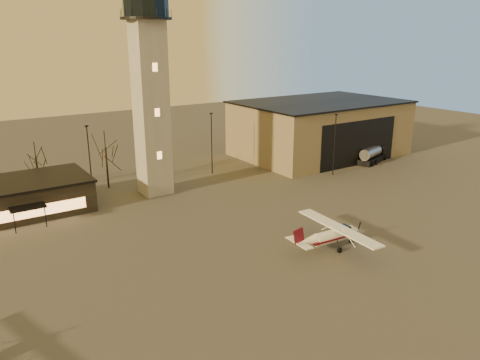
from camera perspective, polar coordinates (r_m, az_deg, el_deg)
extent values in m
plane|color=#3C3937|center=(45.91, 5.61, -11.41)|extent=(220.00, 220.00, 0.00)
cube|color=gray|center=(66.94, -10.76, 8.31)|extent=(4.00, 4.00, 24.00)
cylinder|color=black|center=(66.26, -11.37, 18.74)|extent=(6.80, 6.80, 0.30)
cylinder|color=black|center=(66.35, -11.47, 20.34)|extent=(6.00, 6.00, 3.40)
cube|color=#7E6E52|center=(91.35, 9.67, 6.18)|extent=(30.00, 20.00, 10.00)
cube|color=black|center=(90.54, 9.83, 9.38)|extent=(30.60, 20.60, 0.30)
cube|color=black|center=(84.73, 14.29, 4.36)|extent=(18.00, 0.10, 8.00)
cube|color=black|center=(60.55, -24.48, -3.06)|extent=(4.00, 2.00, 0.20)
cylinder|color=black|center=(69.40, -17.83, 2.18)|extent=(0.16, 0.16, 10.00)
cube|color=black|center=(68.35, -18.21, 6.27)|extent=(0.50, 0.25, 0.18)
cylinder|color=black|center=(77.07, -3.47, 4.40)|extent=(0.16, 0.16, 10.00)
cube|color=black|center=(76.13, -3.54, 8.11)|extent=(0.50, 0.25, 0.18)
cylinder|color=black|center=(77.47, 11.44, 4.16)|extent=(0.16, 0.16, 10.00)
cube|color=black|center=(76.54, 11.66, 7.84)|extent=(0.50, 0.25, 0.18)
cylinder|color=black|center=(74.39, -23.42, 0.65)|extent=(0.28, 0.28, 5.25)
cylinder|color=black|center=(72.56, -15.90, 1.41)|extent=(0.28, 0.28, 6.16)
cylinder|color=black|center=(77.59, -10.04, 2.34)|extent=(0.28, 0.28, 4.97)
cylinder|color=white|center=(51.59, 11.39, -6.68)|extent=(5.06, 1.74, 1.41)
cone|color=white|center=(53.45, 13.76, -5.99)|extent=(1.06, 1.40, 1.34)
cone|color=white|center=(49.33, 8.15, -7.44)|extent=(2.67, 1.36, 1.19)
cube|color=black|center=(52.08, 12.32, -5.93)|extent=(1.70, 1.24, 0.76)
cube|color=#570C1B|center=(51.47, 11.20, -6.79)|extent=(5.92, 1.84, 0.24)
cube|color=white|center=(51.60, 11.90, -5.69)|extent=(2.42, 11.98, 0.15)
cube|color=white|center=(48.73, 7.25, -7.58)|extent=(1.21, 3.63, 0.09)
cube|color=#570C1B|center=(48.36, 7.18, -6.79)|extent=(1.50, 0.19, 1.83)
cube|color=black|center=(88.49, 15.86, 2.45)|extent=(8.35, 4.59, 1.04)
cube|color=black|center=(90.93, 16.67, 3.59)|extent=(2.46, 2.65, 1.70)
cube|color=black|center=(91.47, 16.85, 3.83)|extent=(0.63, 1.74, 0.95)
cylinder|color=#9F9EA2|center=(87.12, 15.64, 3.24)|extent=(5.65, 3.49, 1.99)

